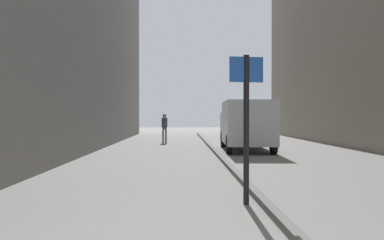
{
  "coord_description": "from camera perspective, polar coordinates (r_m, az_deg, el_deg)",
  "views": [
    {
      "loc": [
        0.17,
        -2.31,
        1.53
      ],
      "look_at": [
        0.51,
        10.39,
        1.42
      ],
      "focal_mm": 36.13,
      "sensor_mm": 36.0,
      "label": 1
    }
  ],
  "objects": [
    {
      "name": "pedestrian_main_foreground",
      "position": [
        22.48,
        -4.08,
        -0.91
      ],
      "size": [
        0.33,
        0.23,
        1.68
      ],
      "rotation": [
        0.0,
        0.0,
        0.22
      ],
      "color": "gray",
      "rests_on": "ground_plane"
    },
    {
      "name": "street_sign_post",
      "position": [
        6.77,
        8.02,
        0.61
      ],
      "size": [
        0.6,
        0.11,
        2.6
      ],
      "rotation": [
        0.0,
        0.0,
        3.28
      ],
      "color": "black",
      "rests_on": "ground_plane"
    },
    {
      "name": "kerb_strip",
      "position": [
        14.46,
        4.1,
        -5.33
      ],
      "size": [
        0.16,
        40.0,
        0.12
      ],
      "primitive_type": "cube",
      "color": "#615F5B",
      "rests_on": "ground_plane"
    },
    {
      "name": "ground_plane",
      "position": [
        14.39,
        -2.2,
        -5.59
      ],
      "size": [
        80.0,
        80.0,
        0.0
      ],
      "primitive_type": "plane",
      "color": "gray"
    },
    {
      "name": "delivery_van",
      "position": [
        17.53,
        7.97,
        -0.6
      ],
      "size": [
        2.21,
        5.13,
        2.2
      ],
      "rotation": [
        0.0,
        0.0,
        -0.04
      ],
      "color": "#B7B7BC",
      "rests_on": "ground_plane"
    }
  ]
}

